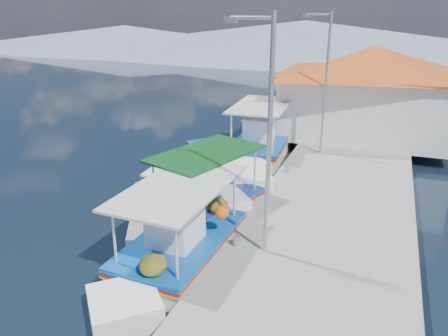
% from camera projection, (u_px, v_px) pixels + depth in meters
% --- Properties ---
extents(ground, '(160.00, 160.00, 0.00)m').
position_uv_depth(ground, '(76.00, 272.00, 11.34)').
color(ground, black).
rests_on(ground, ground).
extents(quay, '(5.00, 44.00, 0.50)m').
position_uv_depth(quay, '(334.00, 207.00, 14.51)').
color(quay, gray).
rests_on(quay, ground).
extents(bollards, '(0.20, 17.20, 0.30)m').
position_uv_depth(bollards, '(269.00, 195.00, 14.43)').
color(bollards, '#A5A8AD').
rests_on(bollards, quay).
extents(main_caique, '(2.35, 7.54, 2.48)m').
position_uv_depth(main_caique, '(183.00, 243.00, 11.79)').
color(main_caique, white).
rests_on(main_caique, ground).
extents(caique_green_canopy, '(3.39, 6.53, 2.56)m').
position_uv_depth(caique_green_canopy, '(208.00, 207.00, 14.22)').
color(caique_green_canopy, white).
rests_on(caique_green_canopy, ground).
extents(caique_blue_hull, '(2.15, 6.61, 1.18)m').
position_uv_depth(caique_blue_hull, '(185.00, 173.00, 17.38)').
color(caique_blue_hull, navy).
rests_on(caique_blue_hull, ground).
extents(caique_far, '(2.64, 7.88, 2.76)m').
position_uv_depth(caique_far, '(261.00, 146.00, 20.15)').
color(caique_far, white).
rests_on(caique_far, ground).
extents(harbor_building, '(10.49, 10.49, 4.40)m').
position_uv_depth(harbor_building, '(369.00, 90.00, 21.42)').
color(harbor_building, white).
rests_on(harbor_building, quay).
extents(lamp_post_near, '(1.21, 0.14, 6.00)m').
position_uv_depth(lamp_post_near, '(266.00, 128.00, 10.23)').
color(lamp_post_near, '#A5A8AD').
rests_on(lamp_post_near, quay).
extents(lamp_post_far, '(1.21, 0.14, 6.00)m').
position_uv_depth(lamp_post_far, '(324.00, 77.00, 18.11)').
color(lamp_post_far, '#A5A8AD').
rests_on(lamp_post_far, quay).
extents(mountain_ridge, '(171.40, 96.00, 5.50)m').
position_uv_depth(mountain_ridge, '(390.00, 46.00, 57.45)').
color(mountain_ridge, slate).
rests_on(mountain_ridge, ground).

